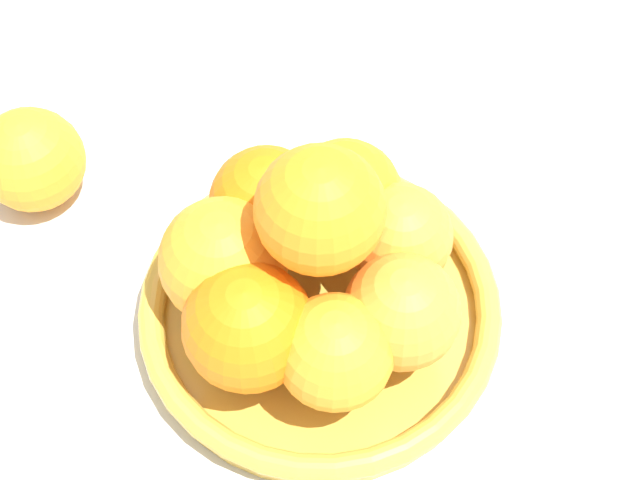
# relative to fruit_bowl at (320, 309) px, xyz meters

# --- Properties ---
(ground_plane) EXTENTS (4.00, 4.00, 0.00)m
(ground_plane) POSITION_rel_fruit_bowl_xyz_m (0.00, 0.00, -0.02)
(ground_plane) COLOR beige
(fruit_bowl) EXTENTS (0.24, 0.24, 0.03)m
(fruit_bowl) POSITION_rel_fruit_bowl_xyz_m (0.00, 0.00, 0.00)
(fruit_bowl) COLOR gold
(fruit_bowl) RESTS_ON ground_plane
(orange_pile) EXTENTS (0.19, 0.19, 0.14)m
(orange_pile) POSITION_rel_fruit_bowl_xyz_m (0.01, -0.00, 0.06)
(orange_pile) COLOR orange
(orange_pile) RESTS_ON fruit_bowl
(stray_orange) EXTENTS (0.08, 0.08, 0.08)m
(stray_orange) POSITION_rel_fruit_bowl_xyz_m (0.14, -0.19, 0.02)
(stray_orange) COLOR orange
(stray_orange) RESTS_ON ground_plane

